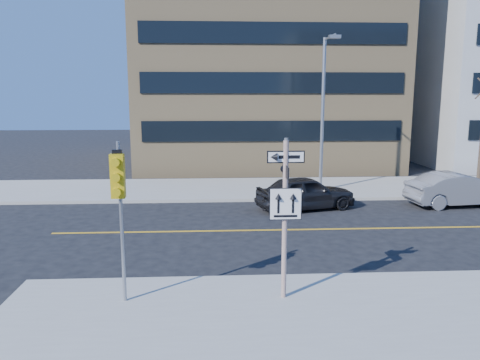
{
  "coord_description": "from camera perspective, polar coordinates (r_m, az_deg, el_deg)",
  "views": [
    {
      "loc": [
        -1.72,
        -13.64,
        5.21
      ],
      "look_at": [
        -0.76,
        4.0,
        2.02
      ],
      "focal_mm": 35.0,
      "sensor_mm": 36.0,
      "label": 1
    }
  ],
  "objects": [
    {
      "name": "streetlight_a",
      "position": [
        25.06,
        10.19,
        9.05
      ],
      "size": [
        0.55,
        2.25,
        8.0
      ],
      "color": "gray",
      "rests_on": "far_sidewalk"
    },
    {
      "name": "ground",
      "position": [
        14.7,
        3.86,
        -10.53
      ],
      "size": [
        120.0,
        120.0,
        0.0
      ],
      "primitive_type": "plane",
      "color": "black",
      "rests_on": "ground"
    },
    {
      "name": "building_brick",
      "position": [
        39.0,
        2.45,
        15.81
      ],
      "size": [
        18.0,
        18.0,
        18.0
      ],
      "primitive_type": "cube",
      "color": "tan",
      "rests_on": "ground"
    },
    {
      "name": "sign_pole",
      "position": [
        11.6,
        5.51,
        -3.64
      ],
      "size": [
        0.92,
        0.92,
        4.06
      ],
      "color": "silver",
      "rests_on": "near_sidewalk"
    },
    {
      "name": "parked_car_b",
      "position": [
        24.64,
        25.09,
        -1.04
      ],
      "size": [
        2.21,
        5.0,
        1.6
      ],
      "primitive_type": "imported",
      "rotation": [
        0.0,
        0.0,
        1.68
      ],
      "color": "slate",
      "rests_on": "ground"
    },
    {
      "name": "traffic_signal",
      "position": [
        11.42,
        -14.58,
        -1.09
      ],
      "size": [
        0.32,
        0.45,
        4.0
      ],
      "color": "gray",
      "rests_on": "near_sidewalk"
    },
    {
      "name": "parked_car_a",
      "position": [
        21.86,
        7.99,
        -1.53
      ],
      "size": [
        3.08,
        4.94,
        1.57
      ],
      "primitive_type": "imported",
      "rotation": [
        0.0,
        0.0,
        1.86
      ],
      "color": "black",
      "rests_on": "ground"
    }
  ]
}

